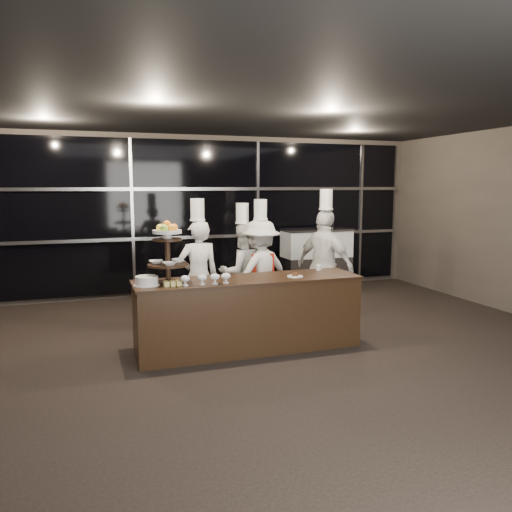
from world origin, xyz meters
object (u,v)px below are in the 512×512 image
object	(u,v)px
layer_cake	(147,281)
chef_d	(325,265)
display_case	(316,257)
chef_b	(243,272)
buffet_counter	(249,314)
chef_a	(198,275)
chef_c	(260,271)
display_stand	(167,248)

from	to	relation	value
layer_cake	chef_d	bearing A→B (deg)	18.70
display_case	chef_b	world-z (taller)	chef_b
buffet_counter	chef_a	bearing A→B (deg)	113.81
chef_c	chef_a	bearing A→B (deg)	-172.26
buffet_counter	chef_c	world-z (taller)	chef_c
buffet_counter	display_stand	distance (m)	1.33
buffet_counter	layer_cake	size ratio (longest dim) A/B	9.47
chef_b	display_stand	bearing A→B (deg)	-135.59
display_case	chef_c	size ratio (longest dim) A/B	0.70
chef_d	display_stand	bearing A→B (deg)	-160.55
buffet_counter	display_case	xyz separation A→B (m)	(2.30, 2.82, 0.22)
layer_cake	chef_d	world-z (taller)	chef_d
chef_a	chef_c	size ratio (longest dim) A/B	1.01
buffet_counter	chef_c	xyz separation A→B (m)	(0.54, 1.10, 0.33)
chef_a	layer_cake	bearing A→B (deg)	-129.19
chef_a	chef_d	size ratio (longest dim) A/B	0.94
buffet_counter	display_stand	xyz separation A→B (m)	(-1.00, -0.00, 0.87)
buffet_counter	layer_cake	bearing A→B (deg)	-177.72
display_stand	chef_b	world-z (taller)	chef_b
chef_c	chef_b	bearing A→B (deg)	137.34
chef_c	chef_d	xyz separation A→B (m)	(0.96, -0.22, 0.08)
chef_b	chef_c	world-z (taller)	chef_c
display_stand	chef_d	bearing A→B (deg)	19.45
buffet_counter	layer_cake	xyz separation A→B (m)	(-1.26, -0.05, 0.51)
chef_c	layer_cake	bearing A→B (deg)	-147.43
buffet_counter	chef_d	xyz separation A→B (m)	(1.50, 0.88, 0.41)
chef_a	chef_c	xyz separation A→B (m)	(0.97, 0.13, -0.03)
chef_a	chef_d	xyz separation A→B (m)	(1.93, -0.08, 0.05)
display_case	chef_c	world-z (taller)	chef_c
chef_c	chef_d	distance (m)	0.99
display_case	chef_c	distance (m)	2.46
chef_b	chef_d	bearing A→B (deg)	-19.49
display_stand	chef_d	size ratio (longest dim) A/B	0.37
display_stand	chef_c	world-z (taller)	chef_c
chef_b	buffet_counter	bearing A→B (deg)	-104.09
buffet_counter	chef_c	bearing A→B (deg)	63.72
chef_b	chef_c	distance (m)	0.30
display_case	chef_d	size ratio (longest dim) A/B	0.65
chef_d	chef_c	bearing A→B (deg)	167.29
chef_a	chef_d	distance (m)	1.93
display_stand	chef_d	xyz separation A→B (m)	(2.50, 0.88, -0.47)
layer_cake	chef_d	distance (m)	2.91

